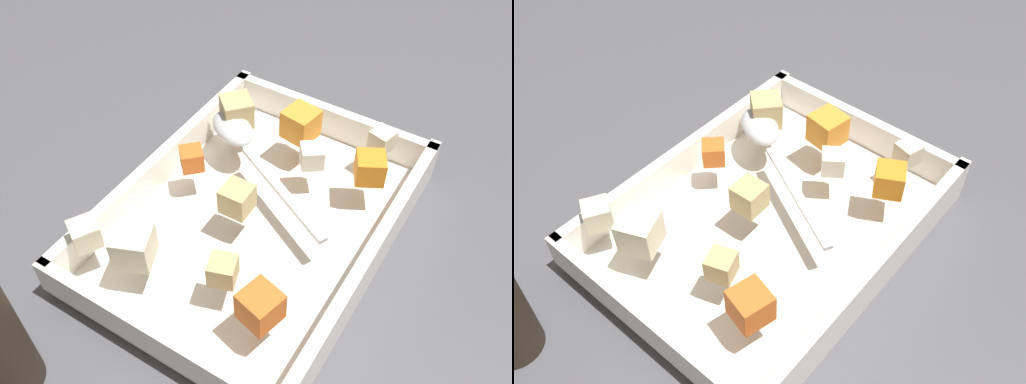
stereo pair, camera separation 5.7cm
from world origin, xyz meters
The scene contains 14 objects.
ground_plane centered at (0.00, 0.00, 0.00)m, with size 4.00×4.00×0.00m, color #4C4C51.
baking_dish centered at (0.00, -0.01, 0.02)m, with size 0.35×0.26×0.05m.
carrot_chunk_near_spoon centered at (0.10, 0.00, 0.07)m, with size 0.03×0.03×0.03m, color orange.
carrot_chunk_corner_ne centered at (0.00, 0.07, 0.07)m, with size 0.02×0.02×0.02m, color orange.
carrot_chunk_far_right centered at (0.08, -0.09, 0.07)m, with size 0.03×0.03×0.03m, color orange.
carrot_chunk_back_center centered at (-0.12, -0.08, 0.07)m, with size 0.03×0.03×0.03m, color orange.
potato_chunk_corner_sw centered at (-0.10, -0.03, 0.07)m, with size 0.02×0.02×0.02m, color tan.
potato_chunk_heap_top centered at (0.09, 0.07, 0.07)m, with size 0.03×0.03×0.03m, color tan.
potato_chunk_far_left centered at (-0.13, 0.10, 0.07)m, with size 0.03×0.03×0.03m, color beige.
potato_chunk_heap_side centered at (-0.03, 0.00, 0.07)m, with size 0.03×0.03×0.03m, color tan.
potato_chunk_front_center centered at (-0.12, 0.05, 0.07)m, with size 0.03×0.03×0.03m, color beige.
parsnip_chunk_corner_se centered at (0.13, -0.09, 0.07)m, with size 0.02×0.02×0.02m, color beige.
parsnip_chunk_under_handle centered at (0.07, -0.03, 0.07)m, with size 0.02×0.02×0.02m, color silver.
serving_spoon centered at (0.06, 0.05, 0.06)m, with size 0.12×0.20×0.02m.
Camera 2 is at (-0.30, -0.26, 0.48)m, focal length 40.26 mm.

